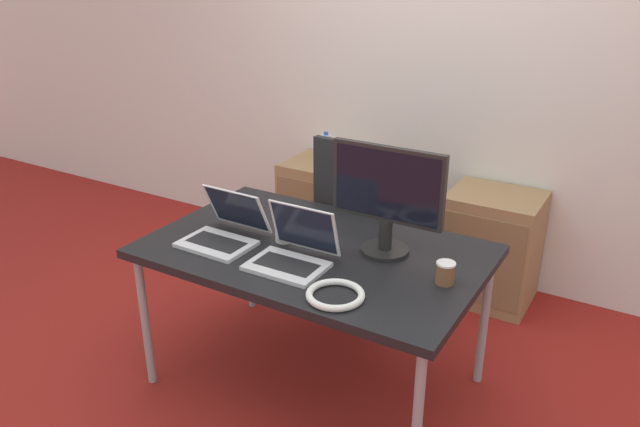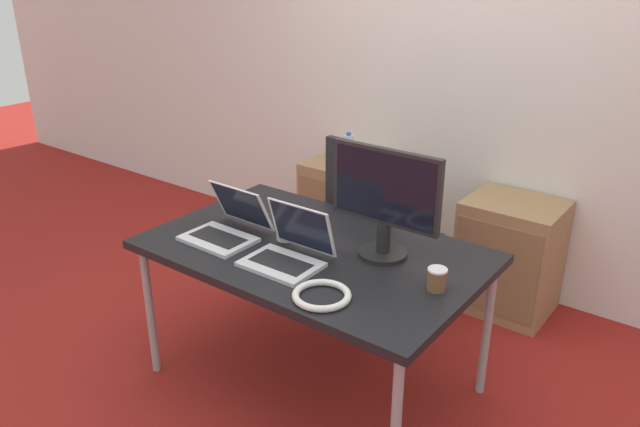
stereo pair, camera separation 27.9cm
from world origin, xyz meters
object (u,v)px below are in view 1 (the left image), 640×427
(laptop_left, at_px, (224,232))
(coffee_cup_white, at_px, (284,231))
(mouse, at_px, (312,242))
(cable_coil, at_px, (335,295))
(laptop_right, at_px, (293,253))
(cabinet_left, at_px, (326,210))
(coffee_cup_brown, at_px, (445,273))
(water_bottle, at_px, (326,149))
(cabinet_right, at_px, (491,247))
(monitor, at_px, (387,197))
(office_chair, at_px, (366,248))

(laptop_left, height_order, coffee_cup_white, laptop_left)
(mouse, relative_size, cable_coil, 0.28)
(laptop_right, distance_m, mouse, 0.20)
(laptop_left, relative_size, cable_coil, 1.45)
(cabinet_left, xyz_separation_m, coffee_cup_brown, (1.28, -1.24, 0.44))
(coffee_cup_brown, bearing_deg, mouse, 177.20)
(water_bottle, relative_size, coffee_cup_brown, 2.25)
(cabinet_right, height_order, coffee_cup_white, coffee_cup_white)
(monitor, relative_size, cable_coil, 2.23)
(water_bottle, distance_m, coffee_cup_brown, 1.79)
(laptop_left, bearing_deg, water_bottle, 100.82)
(cabinet_right, xyz_separation_m, laptop_right, (-0.48, -1.41, 0.45))
(cabinet_right, distance_m, monitor, 1.31)
(cabinet_left, distance_m, water_bottle, 0.43)
(cabinet_right, relative_size, cable_coil, 2.93)
(mouse, relative_size, coffee_cup_brown, 0.69)
(office_chair, relative_size, laptop_right, 3.28)
(office_chair, distance_m, cabinet_left, 0.76)
(coffee_cup_white, relative_size, cable_coil, 0.45)
(water_bottle, xyz_separation_m, mouse, (0.63, -1.22, -0.02))
(office_chair, distance_m, water_bottle, 0.84)
(cabinet_right, bearing_deg, coffee_cup_brown, -83.81)
(cabinet_left, height_order, coffee_cup_white, coffee_cup_white)
(cable_coil, bearing_deg, laptop_left, 165.31)
(cabinet_left, relative_size, mouse, 10.45)
(water_bottle, bearing_deg, cabinet_left, -90.00)
(water_bottle, relative_size, coffee_cup_white, 2.04)
(laptop_right, distance_m, coffee_cup_brown, 0.64)
(cabinet_left, xyz_separation_m, coffee_cup_white, (0.50, -1.24, 0.45))
(mouse, height_order, cable_coil, mouse)
(cabinet_left, distance_m, laptop_left, 1.48)
(monitor, bearing_deg, coffee_cup_white, -164.02)
(laptop_left, bearing_deg, coffee_cup_white, 31.71)
(coffee_cup_white, bearing_deg, cabinet_left, 111.99)
(laptop_right, height_order, coffee_cup_brown, laptop_right)
(laptop_right, height_order, coffee_cup_white, laptop_right)
(water_bottle, xyz_separation_m, laptop_right, (0.66, -1.41, 0.01))
(office_chair, xyz_separation_m, laptop_right, (0.10, -0.91, 0.38))
(monitor, height_order, mouse, monitor)
(mouse, bearing_deg, laptop_left, -154.56)
(laptop_left, bearing_deg, laptop_right, -3.49)
(water_bottle, relative_size, monitor, 0.41)
(cable_coil, bearing_deg, coffee_cup_brown, 45.17)
(laptop_left, distance_m, laptop_right, 0.40)
(monitor, distance_m, cable_coil, 0.52)
(laptop_left, relative_size, monitor, 0.65)
(water_bottle, xyz_separation_m, monitor, (0.95, -1.12, 0.22))
(cabinet_right, distance_m, laptop_left, 1.70)
(office_chair, relative_size, mouse, 16.56)
(water_bottle, relative_size, mouse, 3.24)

